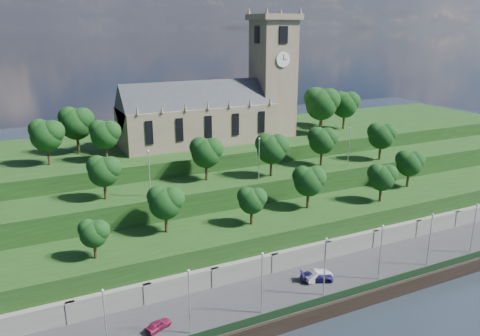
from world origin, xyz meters
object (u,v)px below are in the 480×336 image
church (218,106)px  car_right (317,276)px  car_middle (318,275)px  car_left (158,325)px

church → car_right: (-1.39, -39.82, -19.80)m
church → car_middle: bearing=-91.6°
car_middle → car_right: (-0.30, -0.18, -0.04)m
car_middle → car_right: size_ratio=0.93×
car_left → car_middle: size_ratio=0.77×
car_right → church: bearing=22.5°
car_left → church: bearing=-55.6°
car_left → car_middle: bearing=-110.1°
car_middle → car_left: bearing=89.7°
car_middle → car_right: bearing=117.2°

